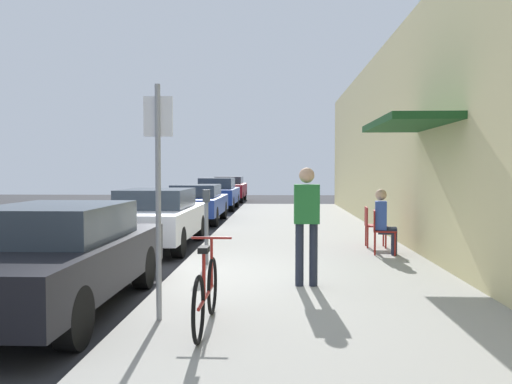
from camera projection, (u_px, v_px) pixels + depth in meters
ground_plane at (169, 283)px, 8.31m from camera, size 60.00×60.00×0.00m
sidewalk_slab at (306, 259)px, 10.21m from camera, size 4.50×32.00×0.12m
building_facade at (433, 130)px, 10.00m from camera, size 1.40×32.00×5.11m
parked_car_0 at (54, 256)px, 6.62m from camera, size 1.80×4.40×1.34m
parked_car_1 at (156, 217)px, 12.12m from camera, size 1.80×4.40×1.35m
parked_car_2 at (196, 202)px, 18.04m from camera, size 1.80×4.40×1.29m
parked_car_3 at (217, 193)px, 24.15m from camera, size 1.80×4.40×1.44m
parked_car_4 at (229, 189)px, 30.13m from camera, size 1.80×4.40×1.43m
parking_meter at (206, 221)px, 9.31m from camera, size 0.12×0.10×1.32m
street_sign at (158, 183)px, 5.79m from camera, size 0.32×0.06×2.60m
bicycle_0 at (206, 294)px, 5.55m from camera, size 0.46×1.71×0.90m
cafe_chair_0 at (381, 229)px, 10.43m from camera, size 0.51×0.51×0.87m
seated_patron_0 at (384, 219)px, 10.41m from camera, size 0.47×0.42×1.29m
cafe_chair_1 at (372, 224)px, 11.40m from camera, size 0.47×0.47×0.87m
pedestrian_standing at (307, 216)px, 7.53m from camera, size 0.36×0.22×1.70m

